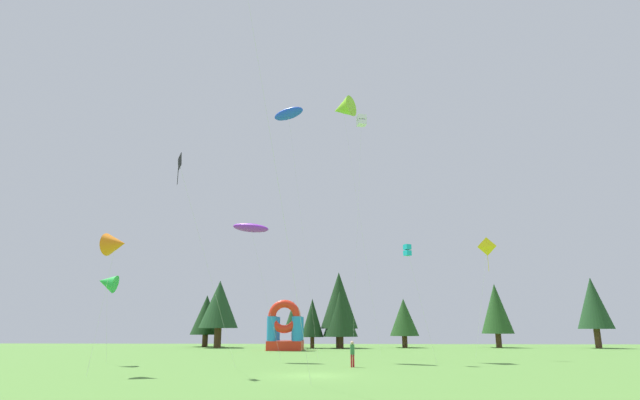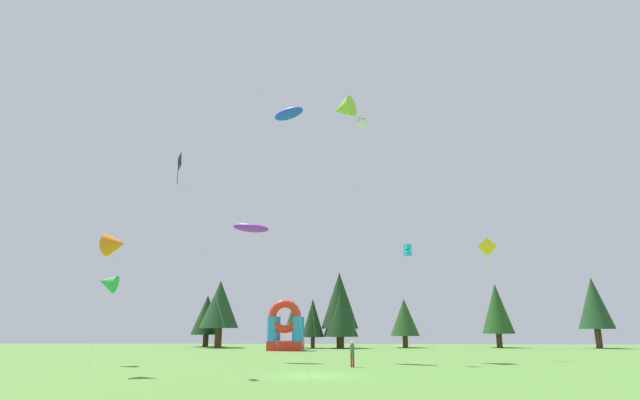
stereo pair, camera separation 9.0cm
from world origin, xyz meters
The scene contains 21 objects.
ground_plane centered at (0.00, 0.00, 0.00)m, with size 120.00×120.00×0.00m, color #548438.
kite_white_box centered at (3.96, 16.90, 23.52)m, with size 1.79×5.28×24.10m.
kite_orange_delta centered at (-12.83, 0.12, 8.03)m, with size 1.60×2.32×8.79m.
kite_green_delta centered at (-16.94, 8.04, 6.26)m, with size 1.72×2.39×7.11m.
kite_black_diamond centered at (-9.46, 1.12, 13.81)m, with size 3.79×5.44×14.43m.
kite_lime_delta centered at (2.06, 18.15, 25.53)m, with size 5.25×8.26×26.74m.
kite_yellow_diamond centered at (15.59, 16.59, 10.13)m, with size 1.86×2.94×10.81m.
kite_purple_parafoil centered at (-6.56, 13.37, 11.65)m, with size 5.05×2.19×12.36m.
kite_cyan_box centered at (7.23, 10.05, 8.96)m, with size 2.49×1.69×9.46m.
kite_blue_parafoil centered at (-3.56, 16.15, 24.14)m, with size 5.07×3.43×24.86m.
person_near_camera centered at (2.50, 6.56, 1.08)m, with size 0.43×0.43×1.82m.
inflatable_yellow_castle centered at (-5.61, 34.03, 2.25)m, with size 4.34×4.57×6.20m.
tree_row_0 centered at (-19.10, 45.90, 4.65)m, with size 4.65×4.65×7.62m.
tree_row_1 centered at (-16.23, 41.98, 6.03)m, with size 5.62×5.62×9.47m.
tree_row_2 centered at (-5.42, 42.37, 4.38)m, with size 2.61×2.61×6.47m.
tree_row_3 centered at (-2.58, 40.85, 4.10)m, with size 3.12×3.12×6.76m.
tree_row_4 centered at (1.19, 41.61, 6.55)m, with size 5.27×5.27×10.57m.
tree_row_5 centered at (1.34, 40.63, 4.69)m, with size 4.86×4.86×7.88m.
tree_row_6 centered at (10.53, 43.47, 4.22)m, with size 4.18×4.18×6.88m.
tree_row_7 centered at (24.03, 44.30, 5.46)m, with size 4.54×4.54×9.06m.
tree_row_8 centered at (37.22, 42.71, 6.13)m, with size 4.73×4.73×9.77m.
Camera 1 is at (1.98, -31.36, 2.76)m, focal length 28.09 mm.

